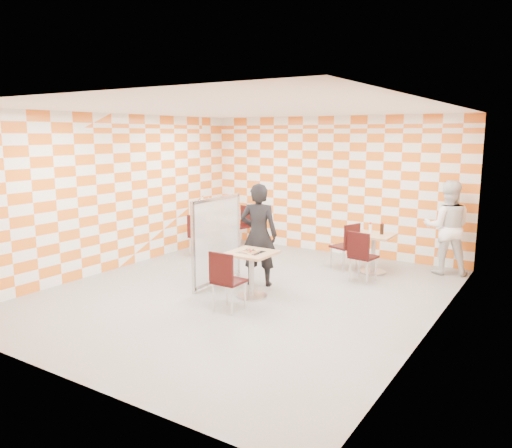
# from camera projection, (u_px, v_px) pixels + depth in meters

# --- Properties ---
(room_shell) EXTENTS (7.00, 7.00, 7.00)m
(room_shell) POSITION_uv_depth(u_px,v_px,m) (262.00, 200.00, 8.51)
(room_shell) COLOR gray
(room_shell) RESTS_ON ground
(main_table) EXTENTS (0.70, 0.70, 0.75)m
(main_table) POSITION_uv_depth(u_px,v_px,m) (251.00, 266.00, 8.04)
(main_table) COLOR tan
(main_table) RESTS_ON ground
(second_table) EXTENTS (0.70, 0.70, 0.75)m
(second_table) POSITION_uv_depth(u_px,v_px,m) (373.00, 247.00, 9.46)
(second_table) COLOR tan
(second_table) RESTS_ON ground
(empty_table) EXTENTS (0.70, 0.70, 0.75)m
(empty_table) POSITION_uv_depth(u_px,v_px,m) (221.00, 229.00, 11.27)
(empty_table) COLOR tan
(empty_table) RESTS_ON ground
(chair_main_front) EXTENTS (0.42, 0.43, 0.92)m
(chair_main_front) POSITION_uv_depth(u_px,v_px,m) (225.00, 277.00, 7.34)
(chair_main_front) COLOR black
(chair_main_front) RESTS_ON ground
(chair_second_front) EXTENTS (0.48, 0.49, 0.92)m
(chair_second_front) POSITION_uv_depth(u_px,v_px,m) (361.00, 253.00, 8.83)
(chair_second_front) COLOR black
(chair_second_front) RESTS_ON ground
(chair_second_side) EXTENTS (0.55, 0.54, 0.92)m
(chair_second_side) POSITION_uv_depth(u_px,v_px,m) (348.00, 243.00, 9.62)
(chair_second_side) COLOR black
(chair_second_side) RESTS_ON ground
(chair_empty_near) EXTENTS (0.55, 0.56, 0.92)m
(chair_empty_near) POSITION_uv_depth(u_px,v_px,m) (198.00, 232.00, 10.69)
(chair_empty_near) COLOR black
(chair_empty_near) RESTS_ON ground
(chair_empty_far) EXTENTS (0.52, 0.52, 0.92)m
(chair_empty_far) POSITION_uv_depth(u_px,v_px,m) (244.00, 222.00, 11.89)
(chair_empty_far) COLOR black
(chair_empty_far) RESTS_ON ground
(partition) EXTENTS (0.08, 1.38, 1.55)m
(partition) POSITION_uv_depth(u_px,v_px,m) (217.00, 240.00, 8.68)
(partition) COLOR white
(partition) RESTS_ON ground
(man_dark) EXTENTS (0.76, 0.62, 1.79)m
(man_dark) POSITION_uv_depth(u_px,v_px,m) (259.00, 235.00, 8.63)
(man_dark) COLOR black
(man_dark) RESTS_ON ground
(man_white) EXTENTS (1.02, 0.89, 1.77)m
(man_white) POSITION_uv_depth(u_px,v_px,m) (447.00, 227.00, 9.36)
(man_white) COLOR white
(man_white) RESTS_ON ground
(pizza_on_foil) EXTENTS (0.40, 0.40, 0.04)m
(pizza_on_foil) POSITION_uv_depth(u_px,v_px,m) (251.00, 251.00, 7.98)
(pizza_on_foil) COLOR silver
(pizza_on_foil) RESTS_ON main_table
(sport_bottle) EXTENTS (0.06, 0.06, 0.20)m
(sport_bottle) POSITION_uv_depth(u_px,v_px,m) (370.00, 228.00, 9.56)
(sport_bottle) COLOR white
(sport_bottle) RESTS_ON second_table
(soda_bottle) EXTENTS (0.07, 0.07, 0.23)m
(soda_bottle) POSITION_uv_depth(u_px,v_px,m) (382.00, 229.00, 9.39)
(soda_bottle) COLOR black
(soda_bottle) RESTS_ON second_table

